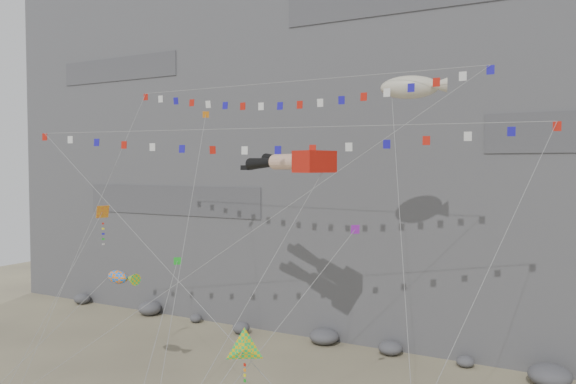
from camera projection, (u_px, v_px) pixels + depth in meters
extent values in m
cube|color=slate|center=(382.00, 79.00, 61.11)|extent=(80.00, 28.00, 50.00)
cube|color=red|center=(314.00, 162.00, 37.54)|extent=(2.60, 2.97, 1.46)
cylinder|color=#E4AE8E|center=(286.00, 162.00, 38.72)|extent=(2.70, 1.93, 1.08)
sphere|color=black|center=(275.00, 162.00, 39.67)|extent=(0.99, 0.99, 0.99)
cone|color=black|center=(262.00, 163.00, 40.80)|extent=(3.08, 1.94, 1.01)
cube|color=black|center=(246.00, 168.00, 42.33)|extent=(1.05, 0.76, 0.36)
cylinder|color=#E4AE8E|center=(302.00, 162.00, 39.65)|extent=(2.70, 1.93, 1.08)
sphere|color=black|center=(290.00, 162.00, 40.60)|extent=(0.99, 0.99, 0.99)
cone|color=black|center=(278.00, 160.00, 41.72)|extent=(3.10, 1.95, 1.08)
cube|color=black|center=(262.00, 162.00, 43.24)|extent=(1.05, 0.76, 0.36)
cylinder|color=gray|center=(240.00, 301.00, 31.54)|extent=(0.03, 0.03, 22.15)
cylinder|color=gray|center=(156.00, 235.00, 38.79)|extent=(0.03, 0.03, 28.48)
cylinder|color=gray|center=(310.00, 281.00, 31.59)|extent=(0.03, 0.03, 22.89)
cylinder|color=gray|center=(53.00, 302.00, 38.75)|extent=(0.03, 0.03, 14.29)
cylinder|color=gray|center=(53.00, 336.00, 38.67)|extent=(0.03, 0.03, 11.51)
cylinder|color=gray|center=(413.00, 257.00, 31.79)|extent=(0.03, 0.03, 23.44)
cylinder|color=gray|center=(182.00, 254.00, 36.65)|extent=(0.03, 0.03, 24.55)
cylinder|color=gray|center=(267.00, 341.00, 30.74)|extent=(0.03, 0.03, 16.50)
cylinder|color=gray|center=(153.00, 352.00, 32.83)|extent=(0.03, 0.03, 13.15)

